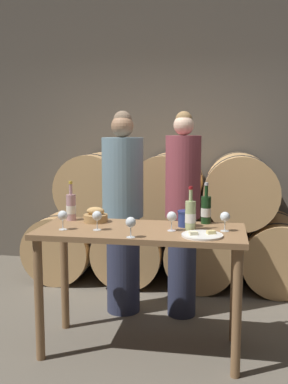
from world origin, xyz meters
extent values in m
plane|color=#665E51|center=(0.00, 0.00, 0.00)|extent=(10.00, 10.00, 0.00)
cube|color=#60594F|center=(0.00, 2.24, 1.60)|extent=(10.00, 0.12, 3.20)
cylinder|color=tan|center=(-1.14, 1.64, 0.36)|extent=(0.73, 0.97, 0.73)
cylinder|color=#2D2D33|center=(-1.14, 1.33, 0.36)|extent=(0.74, 0.02, 0.74)
cylinder|color=#2D2D33|center=(-1.14, 1.95, 0.36)|extent=(0.74, 0.02, 0.74)
cylinder|color=tan|center=(-0.38, 1.64, 0.36)|extent=(0.73, 0.97, 0.73)
cylinder|color=#2D2D33|center=(-0.38, 1.33, 0.36)|extent=(0.74, 0.02, 0.74)
cylinder|color=#2D2D33|center=(-0.38, 1.95, 0.36)|extent=(0.74, 0.02, 0.74)
cylinder|color=tan|center=(0.38, 1.64, 0.36)|extent=(0.73, 0.97, 0.73)
cylinder|color=#2D2D33|center=(0.38, 1.33, 0.36)|extent=(0.74, 0.02, 0.74)
cylinder|color=#2D2D33|center=(0.38, 1.95, 0.36)|extent=(0.74, 0.02, 0.74)
cylinder|color=tan|center=(1.14, 1.64, 0.36)|extent=(0.73, 0.97, 0.73)
cylinder|color=#2D2D33|center=(1.14, 1.33, 0.36)|extent=(0.74, 0.02, 0.74)
cylinder|color=#2D2D33|center=(1.14, 1.95, 0.36)|extent=(0.74, 0.02, 0.74)
cylinder|color=tan|center=(-0.76, 1.64, 1.02)|extent=(0.73, 0.97, 0.73)
cylinder|color=#2D2D33|center=(-0.76, 1.33, 1.02)|extent=(0.74, 0.02, 0.74)
cylinder|color=#2D2D33|center=(-0.76, 1.95, 1.02)|extent=(0.74, 0.02, 0.74)
cylinder|color=tan|center=(0.00, 1.64, 1.02)|extent=(0.73, 0.97, 0.73)
cylinder|color=#2D2D33|center=(0.00, 1.33, 1.02)|extent=(0.74, 0.02, 0.74)
cylinder|color=#2D2D33|center=(0.00, 1.95, 1.02)|extent=(0.74, 0.02, 0.74)
cylinder|color=tan|center=(0.76, 1.64, 1.02)|extent=(0.73, 0.97, 0.73)
cylinder|color=#2D2D33|center=(0.76, 1.33, 1.02)|extent=(0.74, 0.02, 0.74)
cylinder|color=#2D2D33|center=(0.76, 1.95, 1.02)|extent=(0.74, 0.02, 0.74)
cylinder|color=olive|center=(-0.69, -0.26, 0.44)|extent=(0.06, 0.06, 0.89)
cylinder|color=olive|center=(0.69, -0.26, 0.44)|extent=(0.06, 0.06, 0.89)
cylinder|color=olive|center=(-0.69, 0.26, 0.44)|extent=(0.06, 0.06, 0.89)
cylinder|color=olive|center=(0.69, 0.26, 0.44)|extent=(0.06, 0.06, 0.89)
cube|color=olive|center=(0.00, 0.00, 0.91)|extent=(1.49, 0.65, 0.04)
cylinder|color=#2D334C|center=(-0.29, 0.70, 0.44)|extent=(0.30, 0.30, 0.87)
cylinder|color=gray|center=(-0.29, 0.70, 1.22)|extent=(0.36, 0.36, 0.69)
sphere|color=#997051|center=(-0.29, 0.70, 1.66)|extent=(0.19, 0.19, 0.19)
sphere|color=#75604C|center=(-0.29, 0.71, 1.72)|extent=(0.16, 0.16, 0.16)
cylinder|color=#2D334C|center=(0.24, 0.70, 0.44)|extent=(0.25, 0.25, 0.88)
cylinder|color=#8C3D47|center=(0.24, 0.70, 1.24)|extent=(0.30, 0.30, 0.70)
sphere|color=beige|center=(0.24, 0.70, 1.67)|extent=(0.17, 0.17, 0.17)
sphere|color=olive|center=(0.24, 0.71, 1.72)|extent=(0.14, 0.14, 0.14)
cylinder|color=#193819|center=(0.46, 0.27, 1.03)|extent=(0.08, 0.08, 0.21)
cylinder|color=#193819|center=(0.46, 0.27, 1.18)|extent=(0.03, 0.03, 0.08)
cylinder|color=#B7B7BC|center=(0.46, 0.27, 1.23)|extent=(0.03, 0.03, 0.02)
cylinder|color=white|center=(0.46, 0.27, 1.01)|extent=(0.08, 0.08, 0.07)
cylinder|color=#ADBC7F|center=(0.35, 0.02, 1.03)|extent=(0.08, 0.08, 0.21)
cylinder|color=#ADBC7F|center=(0.35, 0.02, 1.18)|extent=(0.03, 0.03, 0.08)
cylinder|color=maroon|center=(0.35, 0.02, 1.23)|extent=(0.03, 0.03, 0.02)
cylinder|color=white|center=(0.35, 0.02, 1.01)|extent=(0.08, 0.08, 0.07)
cylinder|color=#BC8E93|center=(-0.60, 0.21, 1.03)|extent=(0.08, 0.08, 0.20)
cylinder|color=#BC8E93|center=(-0.60, 0.21, 1.17)|extent=(0.03, 0.03, 0.08)
cylinder|color=gold|center=(-0.60, 0.21, 1.23)|extent=(0.03, 0.03, 0.02)
cylinder|color=white|center=(-0.60, 0.21, 1.01)|extent=(0.08, 0.08, 0.07)
cylinder|color=navy|center=(0.31, 0.13, 0.99)|extent=(0.12, 0.12, 0.12)
cylinder|color=navy|center=(0.31, 0.13, 1.04)|extent=(0.12, 0.12, 0.01)
cylinder|color=#A87F4C|center=(-0.39, 0.17, 0.96)|extent=(0.19, 0.19, 0.06)
ellipsoid|color=tan|center=(-0.39, 0.17, 1.01)|extent=(0.14, 0.08, 0.07)
cylinder|color=white|center=(0.45, -0.16, 0.93)|extent=(0.28, 0.28, 0.01)
cube|color=#E0CC7F|center=(0.50, -0.13, 0.95)|extent=(0.07, 0.06, 0.02)
cube|color=beige|center=(0.39, -0.18, 0.95)|extent=(0.07, 0.06, 0.02)
cylinder|color=white|center=(-0.54, -0.13, 0.93)|extent=(0.06, 0.06, 0.00)
cylinder|color=white|center=(-0.54, -0.13, 0.97)|extent=(0.01, 0.01, 0.07)
sphere|color=white|center=(-0.54, -0.13, 1.03)|extent=(0.07, 0.07, 0.07)
cylinder|color=white|center=(-0.30, -0.10, 0.93)|extent=(0.06, 0.06, 0.00)
cylinder|color=white|center=(-0.30, -0.10, 0.97)|extent=(0.01, 0.01, 0.07)
sphere|color=white|center=(-0.30, -0.10, 1.03)|extent=(0.07, 0.07, 0.07)
cylinder|color=white|center=(-0.02, -0.28, 0.93)|extent=(0.06, 0.06, 0.00)
cylinder|color=white|center=(-0.02, -0.28, 0.97)|extent=(0.01, 0.01, 0.07)
sphere|color=white|center=(-0.02, -0.28, 1.03)|extent=(0.07, 0.07, 0.07)
cylinder|color=white|center=(0.23, -0.03, 0.93)|extent=(0.06, 0.06, 0.00)
cylinder|color=white|center=(0.23, -0.03, 0.97)|extent=(0.01, 0.01, 0.07)
sphere|color=white|center=(0.23, -0.03, 1.03)|extent=(0.07, 0.07, 0.07)
cylinder|color=white|center=(0.60, 0.02, 0.93)|extent=(0.06, 0.06, 0.00)
cylinder|color=white|center=(0.60, 0.02, 0.97)|extent=(0.01, 0.01, 0.07)
sphere|color=white|center=(0.60, 0.02, 1.03)|extent=(0.07, 0.07, 0.07)
camera|label=1|loc=(0.56, -3.12, 1.64)|focal=42.00mm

